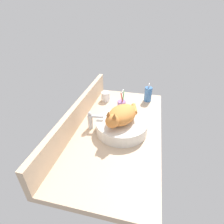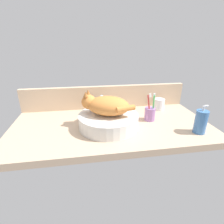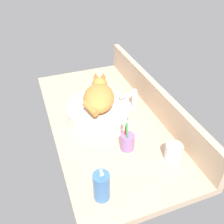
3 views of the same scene
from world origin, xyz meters
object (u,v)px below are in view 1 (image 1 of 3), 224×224
Objects in this scene: sink_basin at (122,126)px; faucet at (92,120)px; toothbrush_cup at (121,105)px; cat at (121,115)px; water_glass at (106,97)px; soap_dispenser at (148,94)px.

sink_basin is 2.65× the size of faucet.
sink_basin is at bearing -169.36° from toothbrush_cup.
faucet is 0.73× the size of toothbrush_cup.
faucet is (-1.68, 21.40, 3.20)cm from sink_basin.
water_glass is (43.45, 22.53, -10.22)cm from cat.
sink_basin is at bearing -151.45° from water_glass.
faucet is 1.64× the size of water_glass.
toothbrush_cup is at bearing 136.98° from soap_dispenser.
faucet is at bearing 144.81° from soap_dispenser.
water_glass is at bearing 28.55° from sink_basin.
sink_basin is 1.93× the size of toothbrush_cup.
soap_dispenser is at bearing -16.91° from sink_basin.
cat is 54.50cm from soap_dispenser.
faucet is 0.81× the size of soap_dispenser.
cat reaches higher than water_glass.
soap_dispenser reaches higher than sink_basin.
soap_dispenser is (51.69, -15.72, -7.16)cm from cat.
toothbrush_cup is (29.59, 4.91, -9.28)cm from cat.
faucet is 43.99cm from water_glass.
water_glass is at bearing 2.00° from faucet.
toothbrush_cup is (-22.11, 20.63, -2.11)cm from soap_dispenser.
cat reaches higher than soap_dispenser.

